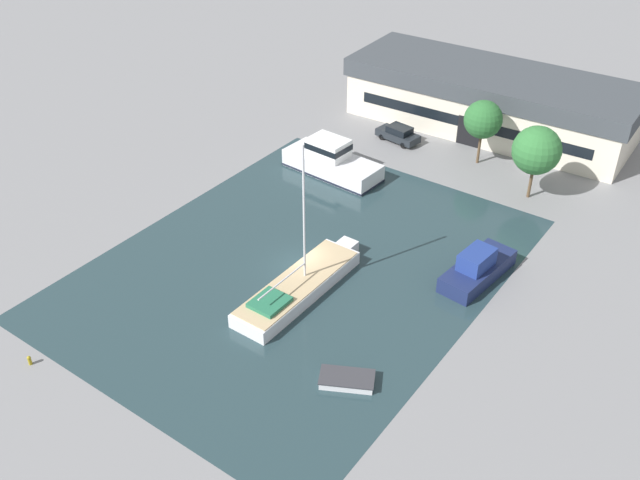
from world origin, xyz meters
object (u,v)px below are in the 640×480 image
quay_tree_by_water (537,150)px  parked_car (398,134)px  motor_cruiser (331,161)px  sailboat_moored (299,286)px  small_dinghy (347,380)px  quay_tree_near_building (483,120)px  cabin_boat (477,268)px  warehouse_building (491,100)px

quay_tree_by_water → parked_car: (-15.01, 2.75, -3.77)m
parked_car → motor_cruiser: size_ratio=0.48×
sailboat_moored → motor_cruiser: size_ratio=1.31×
quay_tree_by_water → small_dinghy: 28.59m
quay_tree_near_building → parked_car: (-8.54, -0.53, -3.67)m
sailboat_moored → cabin_boat: bearing=43.7°
motor_cruiser → cabin_boat: bearing=-107.6°
warehouse_building → quay_tree_near_building: (2.61, -7.85, 1.41)m
quay_tree_by_water → motor_cruiser: bearing=-158.5°
warehouse_building → cabin_boat: warehouse_building is taller
quay_tree_near_building → cabin_boat: quay_tree_near_building is taller
parked_car → motor_cruiser: 9.51m
quay_tree_near_building → quay_tree_by_water: quay_tree_by_water is taller
quay_tree_near_building → motor_cruiser: bearing=-136.1°
quay_tree_near_building → motor_cruiser: quay_tree_near_building is taller
quay_tree_near_building → parked_car: quay_tree_near_building is taller
warehouse_building → small_dinghy: warehouse_building is taller
quay_tree_by_water → small_dinghy: bearing=-90.8°
warehouse_building → parked_car: (-5.94, -8.38, -2.26)m
warehouse_building → parked_car: bearing=-127.3°
motor_cruiser → small_dinghy: bearing=-139.4°
quay_tree_near_building → sailboat_moored: size_ratio=0.50×
small_dinghy → quay_tree_near_building: bearing=163.3°
sailboat_moored → quay_tree_near_building: bearing=86.5°
quay_tree_by_water → cabin_boat: 14.19m
quay_tree_near_building → sailboat_moored: bearing=-94.0°
parked_car → warehouse_building: bearing=-27.5°
warehouse_building → sailboat_moored: bearing=-90.7°
warehouse_building → quay_tree_by_water: 14.45m
motor_cruiser → small_dinghy: (16.33, -21.67, -0.93)m
quay_tree_by_water → parked_car: quay_tree_by_water is taller
parked_car → cabin_boat: cabin_boat is taller
sailboat_moored → quay_tree_by_water: bearing=70.5°
parked_car → small_dinghy: (14.60, -31.01, -0.54)m
quay_tree_by_water → small_dinghy: size_ratio=1.73×
warehouse_building → motor_cruiser: 19.41m
quay_tree_by_water → sailboat_moored: bearing=-110.0°
sailboat_moored → warehouse_building: bearing=91.8°
cabin_boat → motor_cruiser: bearing=165.0°
warehouse_building → quay_tree_near_building: quay_tree_near_building is taller
sailboat_moored → small_dinghy: 9.60m
motor_cruiser → small_dinghy: motor_cruiser is taller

